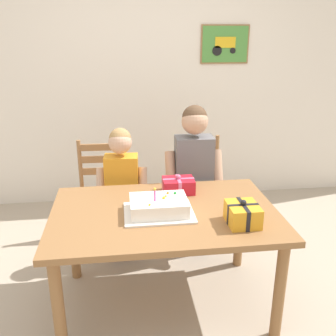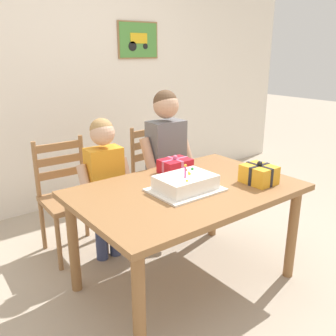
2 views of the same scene
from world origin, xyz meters
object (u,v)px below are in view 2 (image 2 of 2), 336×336
at_px(gift_box_beside_cake, 259,174).
at_px(chair_right, 159,175).
at_px(chair_left, 69,197).
at_px(child_younger, 105,177).
at_px(child_older, 166,151).
at_px(birthday_cake, 186,184).
at_px(gift_box_red_large, 175,166).
at_px(dining_table, 187,200).

bearing_deg(gift_box_beside_cake, chair_right, 90.10).
bearing_deg(chair_left, child_younger, -57.89).
relative_size(chair_right, child_older, 0.72).
relative_size(chair_left, child_younger, 0.82).
xyz_separation_m(birthday_cake, child_older, (0.35, 0.67, 0.01)).
height_order(gift_box_beside_cake, chair_right, chair_right).
bearing_deg(gift_box_red_large, chair_left, 132.86).
bearing_deg(chair_right, gift_box_beside_cake, -89.90).
bearing_deg(chair_right, gift_box_red_large, -116.24).
distance_m(gift_box_beside_cake, child_younger, 1.12).
bearing_deg(birthday_cake, child_younger, 108.82).
bearing_deg(chair_right, child_younger, -158.09).
xyz_separation_m(chair_right, child_younger, (-0.71, -0.29, 0.21)).
distance_m(gift_box_beside_cake, chair_right, 1.19).
bearing_deg(dining_table, gift_box_red_large, 65.35).
bearing_deg(child_older, child_younger, 179.96).
bearing_deg(gift_box_red_large, dining_table, -114.65).
bearing_deg(birthday_cake, chair_left, 113.12).
xyz_separation_m(gift_box_red_large, chair_right, (0.31, 0.63, -0.31)).
xyz_separation_m(gift_box_red_large, child_younger, (-0.40, 0.34, -0.09)).
bearing_deg(chair_left, gift_box_red_large, -47.14).
relative_size(gift_box_beside_cake, child_younger, 0.19).
bearing_deg(birthday_cake, chair_right, 63.05).
height_order(birthday_cake, child_younger, child_younger).
bearing_deg(birthday_cake, child_older, 62.09).
relative_size(gift_box_red_large, gift_box_beside_cake, 1.05).
relative_size(dining_table, birthday_cake, 3.32).
height_order(birthday_cake, child_older, child_older).
distance_m(dining_table, birthday_cake, 0.15).
distance_m(birthday_cake, child_younger, 0.71).
distance_m(birthday_cake, gift_box_beside_cake, 0.52).
distance_m(gift_box_red_large, child_older, 0.38).
relative_size(dining_table, gift_box_red_large, 6.42).
relative_size(child_older, child_younger, 1.14).
distance_m(dining_table, child_older, 0.72).
relative_size(gift_box_red_large, child_older, 0.18).
height_order(child_older, child_younger, child_older).
height_order(gift_box_red_large, child_younger, child_younger).
relative_size(birthday_cake, child_younger, 0.39).
xyz_separation_m(chair_right, child_older, (-0.13, -0.29, 0.31)).
relative_size(dining_table, gift_box_beside_cake, 6.75).
height_order(gift_box_red_large, chair_left, chair_left).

